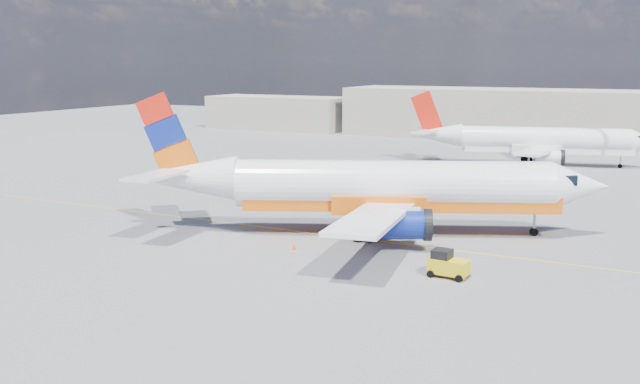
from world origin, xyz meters
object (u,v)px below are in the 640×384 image
at_px(main_jet, 378,187).
at_px(gse_tug, 448,264).
at_px(second_jet, 536,141).
at_px(traffic_cone, 294,247).

xyz_separation_m(main_jet, gse_tug, (7.80, -8.00, -2.72)).
height_order(second_jet, gse_tug, second_jet).
relative_size(second_jet, gse_tug, 12.39).
bearing_deg(gse_tug, traffic_cone, 179.31).
bearing_deg(traffic_cone, second_jet, 81.69).
bearing_deg(main_jet, second_jet, 60.93).
bearing_deg(traffic_cone, main_jet, 65.72).
distance_m(gse_tug, traffic_cone, 11.01).
height_order(gse_tug, traffic_cone, gse_tug).
distance_m(main_jet, traffic_cone, 8.31).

